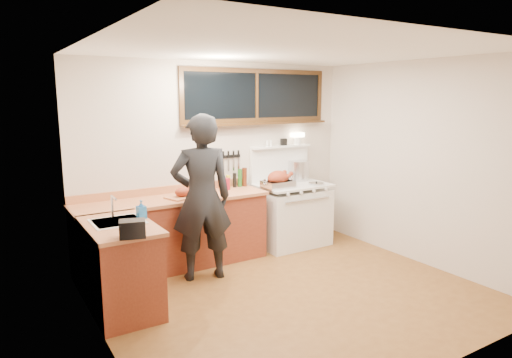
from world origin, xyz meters
TOP-DOWN VIEW (x-y plane):
  - ground_plane at (0.00, 0.00)m, footprint 4.00×3.50m
  - room_shell at (0.00, 0.00)m, footprint 4.10×3.60m
  - counter_back at (-0.80, 1.45)m, footprint 2.44×0.64m
  - counter_left at (-1.70, 0.62)m, footprint 0.64×1.09m
  - sink_unit at (-1.68, 0.70)m, footprint 0.50×0.45m
  - vintage_stove at (1.00, 1.41)m, footprint 1.02×0.74m
  - back_window at (0.60, 1.72)m, footprint 2.32×0.13m
  - left_doorway at (-1.99, -0.55)m, footprint 0.02×1.04m
  - knife_strip at (0.10, 1.73)m, footprint 0.46×0.03m
  - man at (-0.64, 0.94)m, footprint 0.80×0.62m
  - soap_bottle at (-1.43, 0.71)m, footprint 0.09×0.10m
  - toaster at (-1.70, 0.12)m, footprint 0.26×0.21m
  - cutting_board at (-0.69, 1.38)m, footprint 0.44×0.38m
  - roast_turkey at (0.67, 1.28)m, footprint 0.44×0.30m
  - stockpot at (1.27, 1.60)m, footprint 0.37×0.37m
  - saucepan at (1.01, 1.51)m, footprint 0.19×0.30m
  - pot_lid at (1.28, 1.20)m, footprint 0.29×0.29m
  - coffee_tin at (-0.02, 1.53)m, footprint 0.13×0.12m
  - pitcher at (0.00, 1.55)m, footprint 0.11×0.11m
  - bottle_cluster at (0.20, 1.63)m, footprint 0.41×0.07m

SIDE VIEW (x-z plane):
  - ground_plane at x=0.00m, z-range -0.02..0.00m
  - counter_left at x=-1.70m, z-range 0.00..0.90m
  - counter_back at x=-0.80m, z-range -0.05..0.95m
  - vintage_stove at x=1.00m, z-range -0.33..1.27m
  - sink_unit at x=-1.68m, z-range 0.66..1.03m
  - pot_lid at x=1.28m, z-range 0.89..0.93m
  - cutting_board at x=-0.69m, z-range 0.89..1.02m
  - saucepan at x=1.01m, z-range 0.90..1.03m
  - man at x=-0.64m, z-range 0.00..1.95m
  - toaster at x=-1.70m, z-range 0.90..1.06m
  - pitcher at x=0.00m, z-range 0.90..1.06m
  - coffee_tin at x=-0.02m, z-range 0.90..1.06m
  - soap_bottle at x=-1.43m, z-range 0.90..1.09m
  - roast_turkey at x=0.67m, z-range 0.88..1.12m
  - bottle_cluster at x=0.20m, z-range 0.88..1.14m
  - stockpot at x=1.27m, z-range 0.90..1.19m
  - left_doorway at x=-1.99m, z-range 0.00..2.17m
  - knife_strip at x=0.10m, z-range 1.17..1.45m
  - room_shell at x=0.00m, z-range 0.32..2.97m
  - back_window at x=0.60m, z-range 1.68..2.45m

